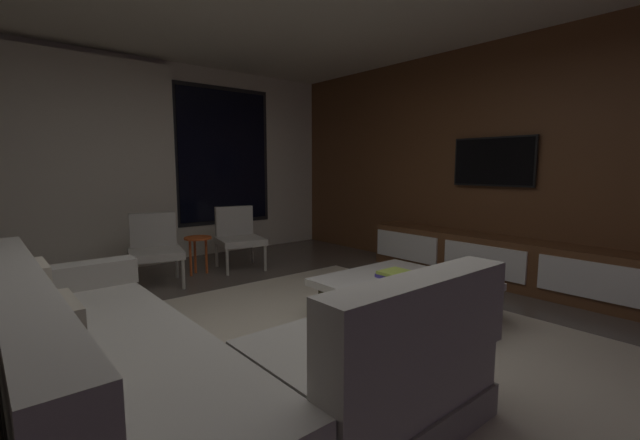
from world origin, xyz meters
TOP-DOWN VIEW (x-y plane):
  - floor at (0.00, 0.00)m, footprint 9.20×9.20m
  - back_wall_with_window at (-0.06, 3.62)m, footprint 6.60×0.30m
  - media_wall at (3.06, 0.00)m, footprint 0.12×7.80m
  - area_rug at (0.35, -0.10)m, footprint 3.20×3.80m
  - sectional_couch at (-0.92, -0.17)m, footprint 1.98×2.50m
  - coffee_table at (1.04, -0.04)m, footprint 1.16×1.16m
  - book_stack_on_coffee_table at (0.91, -0.05)m, footprint 0.28×0.22m
  - accent_chair_near_window at (0.95, 2.57)m, footprint 0.64×0.66m
  - accent_chair_by_curtain at (-0.13, 2.47)m, footprint 0.66×0.67m
  - side_stool at (0.40, 2.56)m, footprint 0.32×0.32m
  - media_console at (2.77, 0.05)m, footprint 0.46×3.10m
  - mounted_tv at (2.95, 0.25)m, footprint 0.05×0.96m

SIDE VIEW (x-z plane):
  - floor at x=0.00m, z-range 0.00..0.00m
  - area_rug at x=0.35m, z-range 0.00..0.01m
  - coffee_table at x=1.04m, z-range 0.01..0.37m
  - media_console at x=2.77m, z-range -0.01..0.51m
  - sectional_couch at x=-0.92m, z-range -0.12..0.70m
  - side_stool at x=0.40m, z-range 0.14..0.60m
  - book_stack_on_coffee_table at x=0.91m, z-range 0.36..0.47m
  - accent_chair_near_window at x=0.95m, z-range 0.04..0.82m
  - accent_chair_by_curtain at x=-0.13m, z-range 0.04..0.82m
  - back_wall_with_window at x=-0.06m, z-range -0.01..2.69m
  - media_wall at x=3.06m, z-range 0.00..2.70m
  - mounted_tv at x=2.95m, z-range 1.07..1.63m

